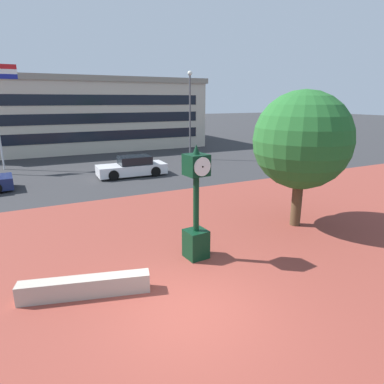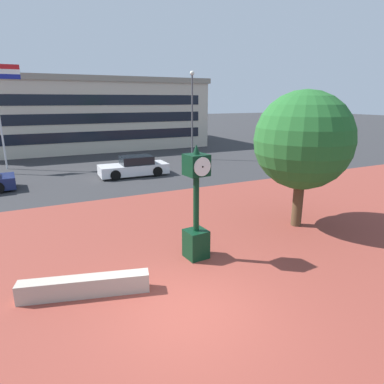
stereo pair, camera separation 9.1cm
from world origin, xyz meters
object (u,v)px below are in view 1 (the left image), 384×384
car_street_near (132,167)px  street_lamp_post (190,107)px  street_clock (196,211)px  civic_building (83,113)px  plaza_tree (304,142)px

car_street_near → street_lamp_post: street_lamp_post is taller
car_street_near → street_lamp_post: bearing=-55.6°
street_clock → street_lamp_post: size_ratio=0.51×
street_lamp_post → car_street_near: bearing=-147.0°
civic_building → street_lamp_post: size_ratio=3.28×
plaza_tree → street_lamp_post: 15.55m
street_lamp_post → plaza_tree: bearing=-100.0°
civic_building → plaza_tree: bearing=-82.8°
street_clock → civic_building: size_ratio=0.16×
street_lamp_post → civic_building: bearing=115.5°
plaza_tree → civic_building: size_ratio=0.23×
plaza_tree → street_lamp_post: street_lamp_post is taller
car_street_near → civic_building: size_ratio=0.19×
plaza_tree → civic_building: civic_building is taller
plaza_tree → street_clock: bearing=-170.1°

